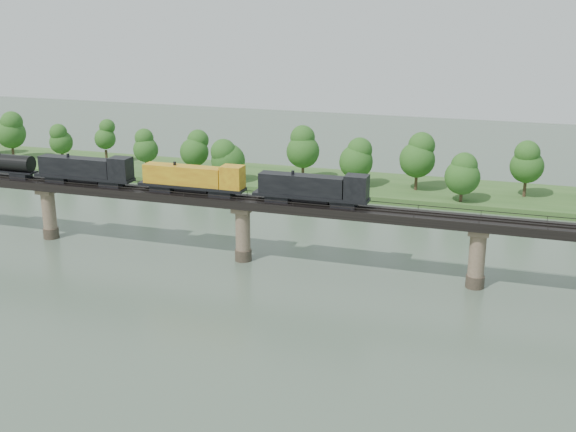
% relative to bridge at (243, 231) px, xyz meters
% --- Properties ---
extents(ground, '(400.00, 400.00, 0.00)m').
position_rel_bridge_xyz_m(ground, '(0.00, -30.00, -5.46)').
color(ground, '#3D4D3E').
rests_on(ground, ground).
extents(far_bank, '(300.00, 24.00, 1.60)m').
position_rel_bridge_xyz_m(far_bank, '(0.00, 55.00, -4.66)').
color(far_bank, '#2F5321').
rests_on(far_bank, ground).
extents(bridge, '(236.00, 30.00, 11.50)m').
position_rel_bridge_xyz_m(bridge, '(0.00, 0.00, 0.00)').
color(bridge, '#473A2D').
rests_on(bridge, ground).
extents(bridge_superstructure, '(220.00, 4.90, 0.75)m').
position_rel_bridge_xyz_m(bridge_superstructure, '(0.00, 0.00, 6.33)').
color(bridge_superstructure, black).
rests_on(bridge_superstructure, bridge).
extents(far_treeline, '(289.06, 17.54, 13.60)m').
position_rel_bridge_xyz_m(far_treeline, '(-8.21, 50.52, 3.37)').
color(far_treeline, '#382619').
rests_on(far_treeline, far_bank).
extents(freight_train, '(80.26, 3.13, 5.52)m').
position_rel_bridge_xyz_m(freight_train, '(-16.68, 0.00, 8.68)').
color(freight_train, black).
rests_on(freight_train, bridge).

